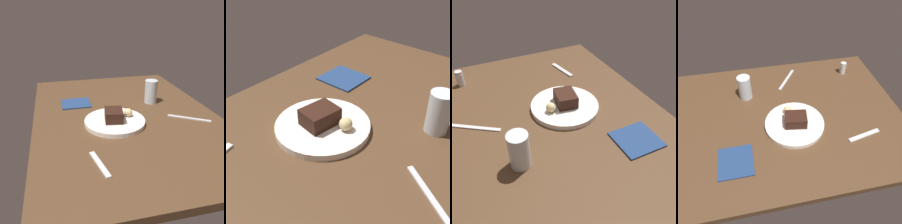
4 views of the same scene
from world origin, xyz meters
The scene contains 8 objects.
dining_table centered at (0.00, 0.00, 1.50)cm, with size 120.00×84.00×3.00cm, color #4C331E.
dessert_plate centered at (8.18, -7.14, 3.97)cm, with size 26.36×26.36×1.93cm, color white.
chocolate_cake_slice centered at (8.57, -7.70, 7.32)cm, with size 9.47×7.48×4.77cm, color black.
bread_roll centered at (6.24, -0.55, 6.78)cm, with size 3.69×3.69×3.69cm, color #DBC184.
water_glass centered at (-11.62, 17.04, 8.97)cm, with size 6.40×6.40×11.94cm, color silver.
dessert_spoon centered at (36.17, -19.13, 3.35)cm, with size 15.00×1.80×0.70cm, color silver.
butter_knife centered at (11.22, 26.85, 3.25)cm, with size 19.00×1.40×0.50cm, color silver.
folded_napkin centered at (-18.39, -21.35, 3.30)cm, with size 13.51×14.53×0.60cm, color navy.
Camera 1 is at (102.36, -30.70, 52.29)cm, focal length 39.98 mm.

